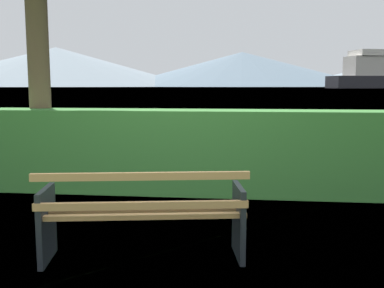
# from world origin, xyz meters

# --- Properties ---
(ground_plane) EXTENTS (1400.00, 1400.00, 0.00)m
(ground_plane) POSITION_xyz_m (0.00, 0.00, 0.00)
(ground_plane) COLOR #567A38
(water_surface) EXTENTS (620.00, 620.00, 0.00)m
(water_surface) POSITION_xyz_m (0.00, 308.29, 0.00)
(water_surface) COLOR #6B8EA3
(water_surface) RESTS_ON ground_plane
(park_bench) EXTENTS (1.91, 0.87, 0.87)m
(park_bench) POSITION_xyz_m (0.01, -0.06, 0.43)
(park_bench) COLOR tan
(park_bench) RESTS_ON ground_plane
(hedge_row) EXTENTS (8.87, 0.73, 1.23)m
(hedge_row) POSITION_xyz_m (0.00, 2.63, 0.62)
(hedge_row) COLOR #387A33
(hedge_row) RESTS_ON ground_plane
(distant_hills) EXTENTS (874.63, 419.40, 49.27)m
(distant_hills) POSITION_xyz_m (31.25, 576.31, 23.86)
(distant_hills) COLOR gray
(distant_hills) RESTS_ON ground_plane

